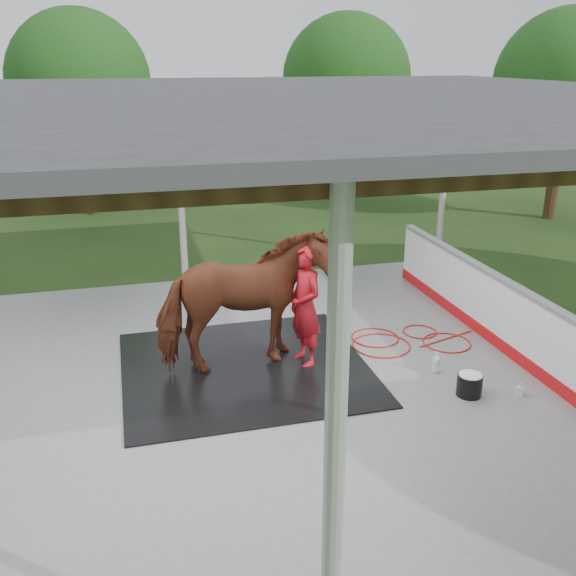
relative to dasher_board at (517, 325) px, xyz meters
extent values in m
plane|color=#1E3814|center=(-4.60, 0.00, -0.59)|extent=(100.00, 100.00, 0.00)
cube|color=slate|center=(-4.60, 0.00, -0.57)|extent=(12.00, 10.00, 0.05)
cylinder|color=beige|center=(-4.60, -4.70, 1.38)|extent=(0.14, 0.14, 3.85)
cylinder|color=beige|center=(-4.60, 4.70, 1.38)|extent=(0.14, 0.14, 3.85)
cylinder|color=beige|center=(1.10, 4.70, 1.38)|extent=(0.14, 0.14, 3.85)
cube|color=brown|center=(-4.60, -4.50, 3.26)|extent=(12.00, 0.10, 0.18)
cube|color=brown|center=(-4.60, -3.00, 3.26)|extent=(12.00, 0.10, 0.18)
cube|color=brown|center=(-4.60, -1.50, 3.26)|extent=(12.00, 0.10, 0.18)
cube|color=brown|center=(-4.60, 0.00, 3.26)|extent=(12.00, 0.10, 0.18)
cube|color=brown|center=(-4.60, 1.50, 3.26)|extent=(12.00, 0.10, 0.18)
cube|color=brown|center=(-4.60, 3.00, 3.26)|extent=(12.00, 0.10, 0.18)
cube|color=brown|center=(-4.60, 4.50, 3.26)|extent=(12.00, 0.10, 0.18)
cube|color=#38383A|center=(-4.60, 0.00, 3.46)|extent=(12.60, 10.60, 0.10)
cube|color=red|center=(0.00, 0.00, -0.44)|extent=(0.14, 8.00, 0.20)
cube|color=white|center=(0.00, 0.00, 0.06)|extent=(0.12, 8.00, 1.00)
cube|color=slate|center=(0.00, 0.00, 0.58)|extent=(0.16, 8.00, 0.06)
cylinder|color=#382314|center=(-6.60, 12.00, 0.51)|extent=(0.36, 0.36, 2.20)
sphere|color=#194714|center=(-6.60, 12.00, 3.21)|extent=(4.00, 4.00, 4.00)
cylinder|color=#382314|center=(1.40, 12.00, 0.51)|extent=(0.36, 0.36, 2.20)
sphere|color=#194714|center=(1.40, 12.00, 3.21)|extent=(4.00, 4.00, 4.00)
cylinder|color=#382314|center=(6.40, 8.00, 0.51)|extent=(0.36, 0.36, 2.20)
sphere|color=#194714|center=(6.40, 8.00, 3.21)|extent=(4.00, 4.00, 4.00)
cube|color=black|center=(-4.15, 0.69, -0.53)|extent=(3.64, 3.41, 0.03)
imported|color=brown|center=(-4.15, 0.69, 0.54)|extent=(2.62, 1.45, 2.10)
imported|color=red|center=(-3.21, 0.65, 0.39)|extent=(0.59, 0.76, 1.87)
cylinder|color=black|center=(-1.29, -0.90, -0.39)|extent=(0.35, 0.35, 0.31)
cylinder|color=white|center=(-1.29, -0.90, -0.24)|extent=(0.32, 0.32, 0.03)
imported|color=silver|center=(-1.42, -0.15, -0.38)|extent=(0.17, 0.17, 0.33)
imported|color=#338CD8|center=(-0.60, -1.09, -0.44)|extent=(0.12, 0.12, 0.20)
torus|color=#B9160D|center=(-1.84, 0.91, -0.53)|extent=(0.95, 0.95, 0.02)
torus|color=#B9160D|center=(-0.76, 0.73, -0.53)|extent=(0.79, 0.79, 0.02)
torus|color=#B9160D|center=(-0.99, 1.25, -0.53)|extent=(0.58, 0.58, 0.02)
torus|color=#B9160D|center=(-1.82, 1.22, -0.53)|extent=(0.80, 0.80, 0.02)
cylinder|color=#B9160D|center=(-0.70, 0.87, -0.53)|extent=(1.14, 0.39, 0.02)
camera|label=1|loc=(-5.74, -7.89, 3.92)|focal=40.00mm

